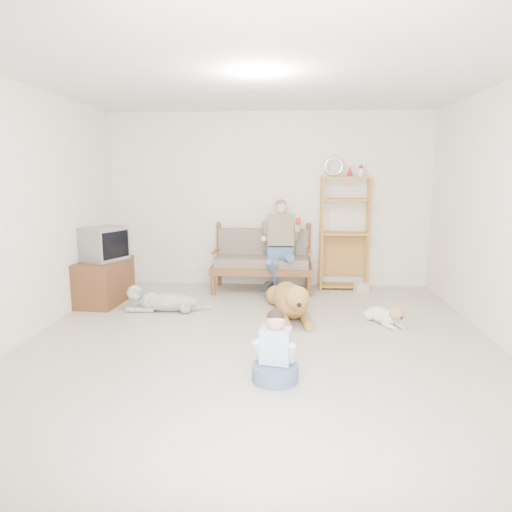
# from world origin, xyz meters

# --- Properties ---
(floor) EXTENTS (5.50, 5.50, 0.00)m
(floor) POSITION_xyz_m (0.00, 0.00, 0.00)
(floor) COLOR beige
(floor) RESTS_ON ground
(ceiling) EXTENTS (5.50, 5.50, 0.00)m
(ceiling) POSITION_xyz_m (0.00, 0.00, 2.70)
(ceiling) COLOR silver
(ceiling) RESTS_ON ground
(wall_back) EXTENTS (5.00, 0.00, 5.00)m
(wall_back) POSITION_xyz_m (0.00, 2.75, 1.35)
(wall_back) COLOR silver
(wall_back) RESTS_ON ground
(wall_front) EXTENTS (5.00, 0.00, 5.00)m
(wall_front) POSITION_xyz_m (0.00, -2.75, 1.35)
(wall_front) COLOR silver
(wall_front) RESTS_ON ground
(wall_left) EXTENTS (0.00, 5.50, 5.50)m
(wall_left) POSITION_xyz_m (-2.50, 0.00, 1.35)
(wall_left) COLOR silver
(wall_left) RESTS_ON ground
(loveseat) EXTENTS (1.51, 0.72, 0.95)m
(loveseat) POSITION_xyz_m (-0.08, 2.37, 0.49)
(loveseat) COLOR brown
(loveseat) RESTS_ON ground
(man) EXTENTS (0.52, 0.75, 1.21)m
(man) POSITION_xyz_m (0.17, 2.18, 0.63)
(man) COLOR #455A7F
(man) RESTS_ON loveseat
(etagere) EXTENTS (0.77, 0.33, 2.02)m
(etagere) POSITION_xyz_m (1.17, 2.55, 0.89)
(etagere) COLOR #B27638
(etagere) RESTS_ON ground
(book_stack) EXTENTS (0.23, 0.19, 0.13)m
(book_stack) POSITION_xyz_m (1.43, 2.39, 0.06)
(book_stack) COLOR silver
(book_stack) RESTS_ON ground
(tv_stand) EXTENTS (0.57, 0.94, 0.60)m
(tv_stand) POSITION_xyz_m (-2.23, 1.53, 0.30)
(tv_stand) COLOR brown
(tv_stand) RESTS_ON ground
(crt_tv) EXTENTS (0.62, 0.67, 0.45)m
(crt_tv) POSITION_xyz_m (-2.19, 1.54, 0.83)
(crt_tv) COLOR slate
(crt_tv) RESTS_ON tv_stand
(wall_outlet) EXTENTS (0.12, 0.02, 0.08)m
(wall_outlet) POSITION_xyz_m (-1.25, 2.73, 0.30)
(wall_outlet) COLOR white
(wall_outlet) RESTS_ON ground
(golden_retriever) EXTENTS (0.55, 1.64, 0.50)m
(golden_retriever) POSITION_xyz_m (0.35, 1.12, 0.20)
(golden_retriever) COLOR #AF7A3C
(golden_retriever) RESTS_ON ground
(shaggy_dog) EXTENTS (1.15, 0.30, 0.34)m
(shaggy_dog) POSITION_xyz_m (-1.35, 1.19, 0.14)
(shaggy_dog) COLOR white
(shaggy_dog) RESTS_ON ground
(terrier) EXTENTS (0.42, 0.63, 0.26)m
(terrier) POSITION_xyz_m (1.47, 0.82, 0.11)
(terrier) COLOR white
(terrier) RESTS_ON ground
(child) EXTENTS (0.40, 0.40, 0.64)m
(child) POSITION_xyz_m (0.19, -0.74, 0.23)
(child) COLOR #455A7F
(child) RESTS_ON ground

